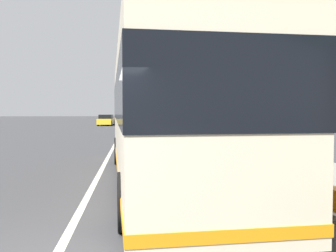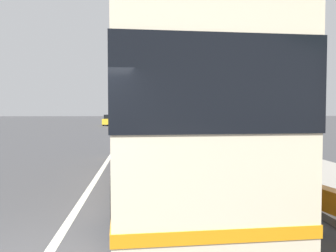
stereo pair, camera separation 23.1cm
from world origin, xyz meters
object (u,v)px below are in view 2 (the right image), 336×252
Objects in this scene: motorcycle_far_end at (331,206)px; car_side_street at (154,127)px; coach_bus at (161,113)px; car_behind_bus at (111,120)px.

car_side_street is at bearing -6.06° from motorcycle_far_end.
car_behind_bus is at bearing 3.21° from coach_bus.
coach_bus is 5.26m from motorcycle_far_end.
motorcycle_far_end is at bearing -173.35° from car_side_street.
car_behind_bus is (37.53, 4.29, -1.30)m from coach_bus.
car_side_street is 0.95× the size of car_behind_bus.
coach_bus is at bearing -179.56° from car_side_street.
coach_bus is 2.77× the size of car_side_street.
coach_bus is 5.09× the size of motorcycle_far_end.
car_side_street is (19.61, -0.53, -1.31)m from coach_bus.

